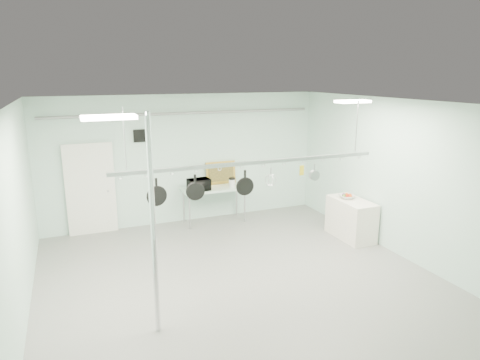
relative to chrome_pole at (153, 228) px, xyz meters
name	(u,v)px	position (x,y,z in m)	size (l,w,h in m)	color
floor	(248,290)	(1.70, 0.60, -1.60)	(8.00, 8.00, 0.00)	gray
ceiling	(249,105)	(1.70, 0.60, 1.59)	(7.00, 8.00, 0.02)	silver
back_wall	(186,159)	(1.70, 4.59, 0.00)	(7.00, 0.02, 3.20)	silver
right_wall	(413,183)	(5.19, 0.60, 0.00)	(0.02, 8.00, 3.20)	silver
door	(91,190)	(-0.60, 4.54, -0.55)	(1.10, 0.10, 2.20)	silver
wall_vent	(140,136)	(0.60, 4.57, 0.65)	(0.30, 0.04, 0.30)	black
conduit_pipe	(185,113)	(1.70, 4.50, 1.15)	(0.07, 0.07, 6.60)	gray
chrome_pole	(153,228)	(0.00, 0.00, 0.00)	(0.08, 0.08, 3.20)	silver
prep_table	(214,190)	(2.30, 4.20, -0.77)	(1.60, 0.70, 0.91)	silver
side_cabinet	(351,219)	(4.85, 2.00, -1.15)	(0.60, 1.20, 0.90)	white
pot_rack	(253,161)	(1.90, 0.90, 0.63)	(4.80, 0.06, 1.00)	#B7B7BC
light_panel_left	(109,117)	(-0.50, -0.20, 1.56)	(0.65, 0.30, 0.05)	white
light_panel_right	(353,101)	(4.10, 1.20, 1.56)	(0.65, 0.30, 0.05)	white
microwave	(199,185)	(1.87, 4.08, -0.55)	(0.52, 0.35, 0.29)	black
coffee_canister	(232,183)	(2.74, 4.08, -0.60)	(0.15, 0.15, 0.20)	silver
painting_large	(221,173)	(2.59, 4.50, -0.41)	(0.78, 0.05, 0.58)	gold
painting_small	(227,178)	(2.75, 4.50, -0.57)	(0.30, 0.04, 0.25)	#381F13
fruit_bowl	(347,197)	(4.81, 2.15, -0.66)	(0.35, 0.35, 0.09)	silver
skillet_left	(157,192)	(0.24, 0.90, 0.26)	(0.33, 0.06, 0.45)	black
skillet_mid	(195,187)	(0.87, 0.90, 0.27)	(0.30, 0.06, 0.42)	black
skillet_right	(245,182)	(1.76, 0.90, 0.27)	(0.32, 0.06, 0.42)	black
whisk	(271,177)	(2.25, 0.90, 0.31)	(0.21, 0.21, 0.35)	#B9B9BE
grater	(302,170)	(2.86, 0.90, 0.39)	(0.08, 0.02, 0.20)	gold
saucepan	(314,172)	(3.13, 0.90, 0.32)	(0.18, 0.10, 0.32)	#B7B6BB
fruit_cluster	(347,195)	(4.81, 2.15, -0.62)	(0.24, 0.24, 0.09)	#AF1C10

